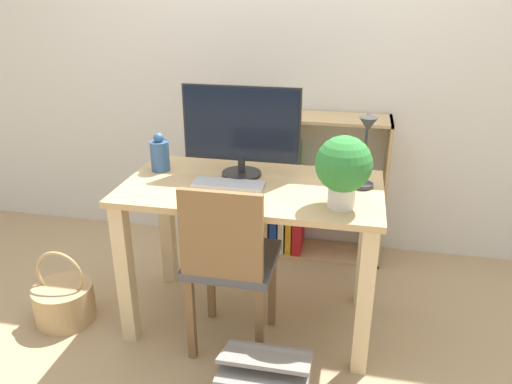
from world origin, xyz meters
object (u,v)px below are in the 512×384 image
(monitor, at_px, (241,128))
(bookshelf, at_px, (304,192))
(vase, at_px, (160,154))
(potted_plant, at_px, (343,167))
(keyboard, at_px, (228,184))
(desk_lamp, at_px, (366,146))
(chair, at_px, (229,260))
(basket, at_px, (64,301))

(monitor, relative_size, bookshelf, 0.63)
(vase, relative_size, bookshelf, 0.22)
(potted_plant, distance_m, bookshelf, 1.11)
(keyboard, height_order, potted_plant, potted_plant)
(vase, distance_m, desk_lamp, 1.02)
(vase, distance_m, potted_plant, 0.97)
(chair, bearing_deg, basket, 170.55)
(desk_lamp, bearing_deg, vase, 175.26)
(monitor, relative_size, vase, 2.92)
(potted_plant, bearing_deg, chair, -170.70)
(vase, xyz_separation_m, basket, (-0.47, -0.31, -0.74))
(vase, relative_size, basket, 0.49)
(desk_lamp, relative_size, potted_plant, 1.15)
(monitor, relative_size, desk_lamp, 1.61)
(desk_lamp, xyz_separation_m, bookshelf, (-0.34, 0.76, -0.56))
(keyboard, bearing_deg, basket, -168.69)
(potted_plant, bearing_deg, keyboard, 165.86)
(keyboard, bearing_deg, bookshelf, 71.30)
(vase, height_order, chair, vase)
(monitor, bearing_deg, vase, -177.97)
(potted_plant, xyz_separation_m, basket, (-1.39, -0.04, -0.84))
(monitor, xyz_separation_m, desk_lamp, (0.59, -0.10, -0.03))
(monitor, bearing_deg, keyboard, -100.25)
(potted_plant, distance_m, basket, 1.62)
(chair, distance_m, basket, 0.99)
(keyboard, relative_size, desk_lamp, 0.94)
(keyboard, distance_m, vase, 0.42)
(potted_plant, height_order, basket, potted_plant)
(desk_lamp, xyz_separation_m, chair, (-0.57, -0.27, -0.49))
(monitor, height_order, chair, monitor)
(vase, height_order, basket, vase)
(bookshelf, xyz_separation_m, basket, (-1.14, -0.99, -0.31))
(desk_lamp, bearing_deg, keyboard, -174.84)
(vase, bearing_deg, keyboard, -19.57)
(basket, bearing_deg, desk_lamp, 8.76)
(bookshelf, bearing_deg, monitor, -110.57)
(keyboard, xyz_separation_m, bookshelf, (0.28, 0.81, -0.35))
(potted_plant, relative_size, chair, 0.36)
(monitor, relative_size, keyboard, 1.70)
(desk_lamp, distance_m, potted_plant, 0.21)
(keyboard, bearing_deg, monitor, 79.75)
(potted_plant, bearing_deg, basket, -178.43)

